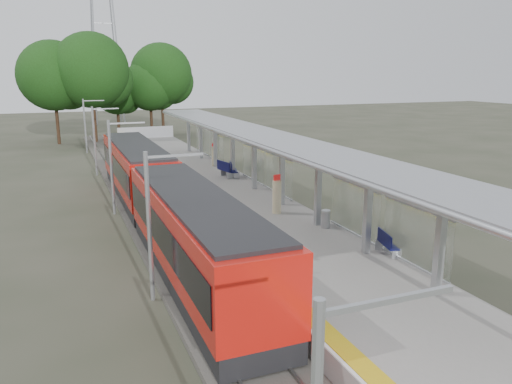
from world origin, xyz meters
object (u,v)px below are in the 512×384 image
bench_far (232,169)px  info_pillar_near (277,197)px  info_pillar_far (214,156)px  litter_bin (326,219)px  bench_mid (225,169)px  train (159,193)px  bench_near (386,243)px

bench_far → info_pillar_near: info_pillar_near is taller
bench_far → info_pillar_far: size_ratio=0.90×
info_pillar_far → litter_bin: info_pillar_far is taller
info_pillar_near → info_pillar_far: size_ratio=1.15×
bench_mid → bench_far: (0.47, -0.14, -0.05)m
train → bench_far: size_ratio=17.74×
bench_mid → litter_bin: bench_mid is taller
info_pillar_far → train: bearing=-108.5°
bench_mid → train: bearing=-141.4°
train → info_pillar_far: bearing=60.8°
bench_near → info_pillar_near: (-1.57, 7.00, 0.37)m
bench_mid → bench_far: size_ratio=1.09×
bench_far → litter_bin: (0.24, -12.34, -0.12)m
bench_mid → litter_bin: 12.51m
bench_near → bench_far: (-0.73, 16.26, 0.04)m
bench_mid → bench_near: bearing=-98.2°
bench_near → info_pillar_near: bearing=117.1°
train → info_pillar_near: size_ratio=13.82×
bench_mid → info_pillar_near: bearing=-104.6°
train → litter_bin: size_ratio=32.79×
bench_near → info_pillar_far: 20.73m
bench_far → train: bearing=-117.7°
bench_near → litter_bin: bench_near is taller
bench_mid → info_pillar_near: 9.41m
bench_near → litter_bin: (-0.49, 3.92, -0.07)m
train → litter_bin: 8.44m
bench_near → info_pillar_far: bearing=106.2°
bench_near → info_pillar_near: size_ratio=0.72×
train → info_pillar_near: (5.55, -2.10, -0.19)m
train → bench_far: train is taller
info_pillar_near → bench_far: bearing=70.6°
bench_near → info_pillar_near: 7.19m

